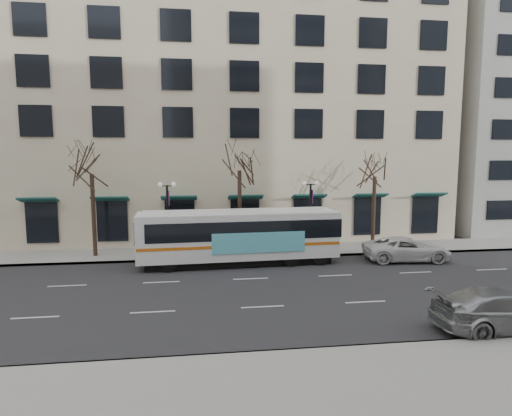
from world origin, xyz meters
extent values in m
plane|color=black|center=(0.00, 0.00, 0.00)|extent=(160.00, 160.00, 0.00)
cube|color=gray|center=(5.00, 9.00, 0.07)|extent=(80.00, 4.00, 0.15)
cube|color=#C3B395|center=(-2.00, 21.00, 12.00)|extent=(40.00, 20.00, 24.00)
cylinder|color=black|center=(-10.00, 8.80, 2.87)|extent=(0.28, 0.28, 5.74)
cylinder|color=black|center=(0.00, 8.80, 2.97)|extent=(0.28, 0.28, 5.95)
cylinder|color=black|center=(10.00, 8.80, 2.73)|extent=(0.28, 0.28, 5.46)
cylinder|color=black|center=(-5.00, 8.20, 2.50)|extent=(0.16, 0.16, 5.00)
cylinder|color=black|center=(-5.00, 8.20, 0.15)|extent=(0.36, 0.36, 0.30)
cube|color=black|center=(-5.00, 8.20, 4.95)|extent=(0.90, 0.06, 0.06)
sphere|color=silver|center=(-5.45, 8.20, 5.05)|extent=(0.32, 0.32, 0.32)
sphere|color=silver|center=(-4.55, 8.20, 5.05)|extent=(0.32, 0.32, 0.32)
cube|color=#631A64|center=(-4.88, 8.20, 4.10)|extent=(0.04, 0.45, 1.00)
cylinder|color=black|center=(5.00, 8.20, 2.50)|extent=(0.16, 0.16, 5.00)
cylinder|color=black|center=(5.00, 8.20, 0.15)|extent=(0.36, 0.36, 0.30)
cube|color=black|center=(5.00, 8.20, 4.95)|extent=(0.90, 0.06, 0.06)
sphere|color=silver|center=(4.55, 8.20, 5.05)|extent=(0.32, 0.32, 0.32)
sphere|color=silver|center=(5.45, 8.20, 5.05)|extent=(0.32, 0.32, 0.32)
cube|color=#631A64|center=(5.12, 8.20, 4.10)|extent=(0.04, 0.45, 1.00)
cube|color=white|center=(-0.35, 5.80, 1.94)|extent=(12.87, 3.36, 2.92)
cube|color=black|center=(-0.35, 5.80, 0.29)|extent=(11.84, 2.98, 0.48)
cube|color=black|center=(-0.03, 5.82, 2.39)|extent=(12.36, 3.38, 1.17)
cube|color=#CD6513|center=(-0.35, 5.80, 1.43)|extent=(12.75, 3.39, 0.19)
cube|color=#59C6DA|center=(0.78, 4.44, 1.65)|extent=(5.84, 0.34, 1.28)
cube|color=white|center=(-0.35, 5.80, 3.43)|extent=(12.22, 3.06, 0.09)
cylinder|color=black|center=(-4.75, 4.37, 0.53)|extent=(1.08, 0.35, 1.06)
cylinder|color=black|center=(-4.86, 6.81, 0.53)|extent=(1.08, 0.35, 1.06)
cylinder|color=black|center=(2.90, 4.73, 0.53)|extent=(1.08, 0.35, 1.06)
cylinder|color=black|center=(2.78, 7.17, 0.53)|extent=(1.08, 0.35, 1.06)
cylinder|color=black|center=(4.81, 4.82, 0.53)|extent=(1.08, 0.35, 1.06)
cylinder|color=black|center=(4.69, 7.26, 0.53)|extent=(1.08, 0.35, 1.06)
imported|color=#929599|center=(9.20, -6.20, 0.83)|extent=(5.75, 2.37, 1.67)
imported|color=silver|center=(10.87, 5.21, 0.79)|extent=(5.86, 3.07, 1.57)
camera|label=1|loc=(-2.84, -21.24, 6.99)|focal=30.00mm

